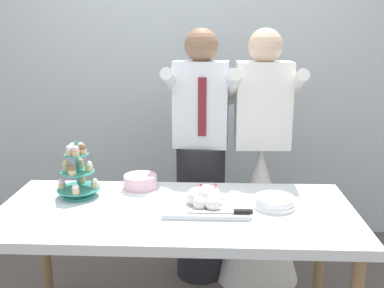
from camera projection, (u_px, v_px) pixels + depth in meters
rear_wall at (190, 55)px, 3.47m from camera, size 5.20×0.10×2.90m
dessert_table at (176, 223)px, 2.25m from camera, size 1.80×0.80×0.78m
cupcake_stand at (78, 174)px, 2.37m from camera, size 0.23×0.23×0.31m
main_cake_tray at (206, 201)px, 2.23m from camera, size 0.44×0.31×0.13m
plate_stack at (275, 202)px, 2.25m from camera, size 0.20×0.21×0.05m
round_cake at (140, 183)px, 2.50m from camera, size 0.24×0.24×0.08m
person_groom at (201, 171)px, 2.91m from camera, size 0.50×0.52×1.66m
person_bride at (259, 196)px, 2.92m from camera, size 0.56×0.56×1.66m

